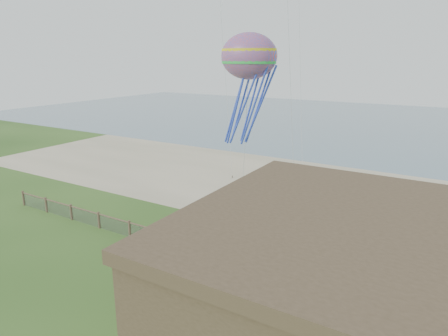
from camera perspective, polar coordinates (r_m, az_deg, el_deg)
The scene contains 6 objects.
ground at distance 21.21m, azimuth -12.77°, elevation -19.25°, with size 160.00×160.00×0.00m, color #2D4E1A.
sand_beach at distance 38.36m, azimuth 10.43°, elevation -2.89°, with size 72.00×20.00×0.02m, color tan.
ocean at distance 80.12m, azimuth 21.84°, elevation 5.85°, with size 160.00×68.00×0.02m, color slate.
chainlink_fence at distance 24.89m, azimuth -3.12°, elevation -11.78°, with size 36.20×0.20×1.25m, color brown, non-canonical shape.
picnic_table at distance 22.44m, azimuth 4.05°, elevation -15.67°, with size 1.67×1.26×0.71m, color brown, non-canonical shape.
octopus_kite at distance 25.77m, azimuth 3.47°, elevation 11.39°, with size 3.63×2.56×7.48m, color #FC4A27, non-canonical shape.
Camera 1 is at (12.54, -12.22, 11.97)m, focal length 32.00 mm.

